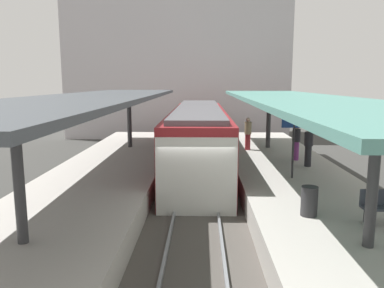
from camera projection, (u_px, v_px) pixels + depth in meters
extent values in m
plane|color=#383835|center=(197.00, 212.00, 13.27)|extent=(80.00, 80.00, 0.00)
cube|color=#ADA8A0|center=(89.00, 198.00, 13.29)|extent=(4.40, 28.00, 1.00)
cube|color=#ADA8A0|center=(305.00, 199.00, 13.09)|extent=(4.40, 28.00, 1.00)
cube|color=#4C4742|center=(197.00, 209.00, 13.26)|extent=(3.20, 28.00, 0.20)
cube|color=slate|center=(176.00, 205.00, 13.25)|extent=(0.08, 28.00, 0.14)
cube|color=slate|center=(217.00, 205.00, 13.21)|extent=(0.08, 28.00, 0.14)
cube|color=maroon|center=(198.00, 139.00, 19.39)|extent=(2.70, 14.70, 2.90)
cube|color=silver|center=(196.00, 177.00, 12.14)|extent=(2.65, 0.08, 2.60)
cube|color=black|center=(172.00, 132.00, 19.37)|extent=(0.04, 13.53, 0.76)
cube|color=black|center=(225.00, 132.00, 19.30)|extent=(0.04, 13.53, 0.76)
cube|color=#515156|center=(198.00, 109.00, 19.14)|extent=(2.16, 13.97, 0.20)
cylinder|color=#333335|center=(19.00, 180.00, 8.14)|extent=(0.24, 0.24, 2.89)
cylinder|color=#333335|center=(129.00, 121.00, 20.57)|extent=(0.24, 0.24, 2.89)
cube|color=#3D4247|center=(96.00, 97.00, 14.11)|extent=(4.18, 21.00, 0.16)
cylinder|color=#333335|center=(373.00, 183.00, 7.95)|extent=(0.24, 0.24, 2.83)
cylinder|color=#333335|center=(269.00, 122.00, 20.38)|extent=(0.24, 0.24, 2.83)
cube|color=slate|center=(300.00, 99.00, 13.92)|extent=(4.18, 21.00, 0.16)
cube|color=black|center=(368.00, 217.00, 9.41)|extent=(0.08, 0.32, 0.40)
cylinder|color=#262628|center=(293.00, 149.00, 13.88)|extent=(0.08, 0.08, 2.20)
cube|color=navy|center=(294.00, 123.00, 13.73)|extent=(0.90, 0.06, 0.32)
cylinder|color=#2D2D30|center=(309.00, 201.00, 10.01)|extent=(0.44, 0.44, 0.80)
cylinder|color=#7A337A|center=(296.00, 151.00, 17.22)|extent=(0.28, 0.28, 0.85)
cylinder|color=#232328|center=(296.00, 135.00, 17.10)|extent=(0.36, 0.36, 0.59)
sphere|color=tan|center=(297.00, 127.00, 17.04)|extent=(0.22, 0.22, 0.22)
cylinder|color=#232328|center=(308.00, 156.00, 15.91)|extent=(0.28, 0.28, 0.88)
cylinder|color=#232328|center=(309.00, 139.00, 15.79)|extent=(0.36, 0.36, 0.59)
sphere|color=tan|center=(309.00, 129.00, 15.73)|extent=(0.22, 0.22, 0.22)
cylinder|color=maroon|center=(248.00, 142.00, 19.88)|extent=(0.28, 0.28, 0.83)
cylinder|color=#998460|center=(248.00, 128.00, 19.76)|extent=(0.36, 0.36, 0.65)
sphere|color=beige|center=(248.00, 120.00, 19.69)|extent=(0.22, 0.22, 0.22)
cube|color=#B7B2B7|center=(178.00, 71.00, 32.16)|extent=(18.00, 6.00, 11.00)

